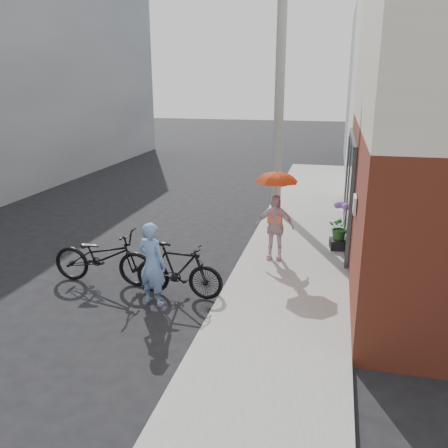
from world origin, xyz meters
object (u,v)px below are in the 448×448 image
(bike_left, at_px, (103,257))
(bike_right, at_px, (179,270))
(utility_pole, at_px, (280,94))
(officer, at_px, (152,264))
(kimono_woman, at_px, (275,227))
(planter, at_px, (339,244))

(bike_left, bearing_deg, bike_right, -99.05)
(utility_pole, height_order, officer, utility_pole)
(kimono_woman, bearing_deg, bike_left, -148.70)
(kimono_woman, relative_size, planter, 3.42)
(kimono_woman, height_order, planter, kimono_woman)
(planter, bearing_deg, bike_right, -133.92)
(officer, bearing_deg, kimono_woman, -108.78)
(utility_pole, height_order, kimono_woman, utility_pole)
(officer, bearing_deg, bike_left, -8.43)
(officer, bearing_deg, utility_pole, -83.20)
(officer, height_order, kimono_woman, kimono_woman)
(officer, relative_size, bike_right, 0.89)
(bike_left, bearing_deg, utility_pole, -24.34)
(bike_left, distance_m, planter, 5.33)
(bike_right, distance_m, planter, 4.19)
(bike_left, bearing_deg, planter, -59.46)
(bike_right, bearing_deg, bike_left, 85.38)
(utility_pole, bearing_deg, kimono_woman, -83.30)
(bike_left, relative_size, planter, 4.97)
(officer, relative_size, bike_left, 0.74)
(officer, xyz_separation_m, bike_left, (-1.29, 0.65, -0.22))
(bike_left, height_order, planter, bike_left)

